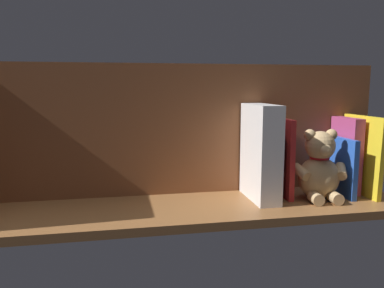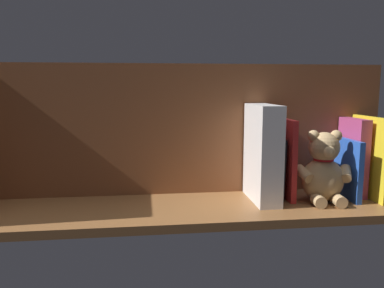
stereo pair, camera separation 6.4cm
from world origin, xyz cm
name	(u,v)px [view 2 (the right image)]	position (x,y,z in cm)	size (l,w,h in cm)	color
ground_plane	(192,209)	(0.00, 0.00, -1.10)	(115.70, 28.25, 2.20)	brown
shelf_back_panel	(187,130)	(0.00, -11.88, 18.56)	(115.70, 1.50, 37.13)	brown
book_0	(369,157)	(-50.08, -1.74, 11.28)	(1.37, 17.97, 22.56)	yellow
book_1	(353,157)	(-46.87, -4.61, 10.94)	(3.13, 12.23, 21.88)	#B23F72
book_2	(345,168)	(-43.58, -2.56, 8.25)	(1.52, 16.34, 16.49)	blue
teddy_bear	(323,170)	(-35.40, 1.15, 8.53)	(15.66, 13.12, 19.39)	tan
book_3	(286,158)	(-26.69, -3.99, 11.01)	(1.47, 13.48, 22.02)	red
book_4	(275,167)	(-24.20, -4.91, 8.42)	(1.59, 11.63, 16.84)	black
dictionary_thick_white	(263,153)	(-19.45, -2.01, 13.04)	(5.99, 17.23, 26.07)	white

